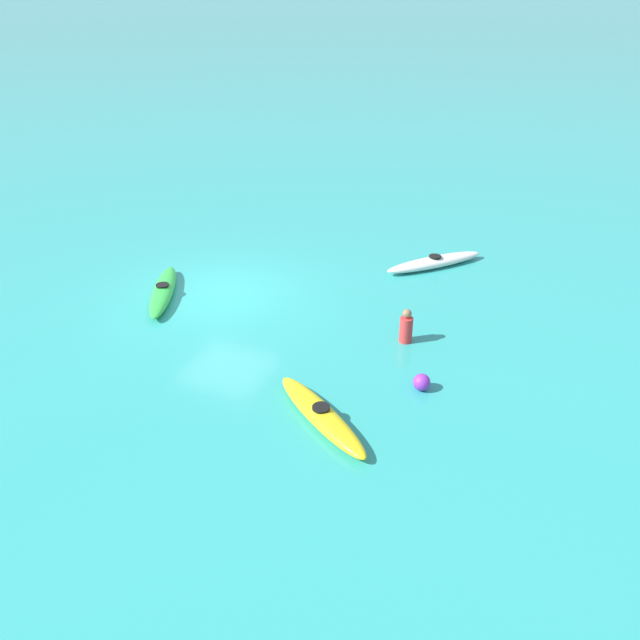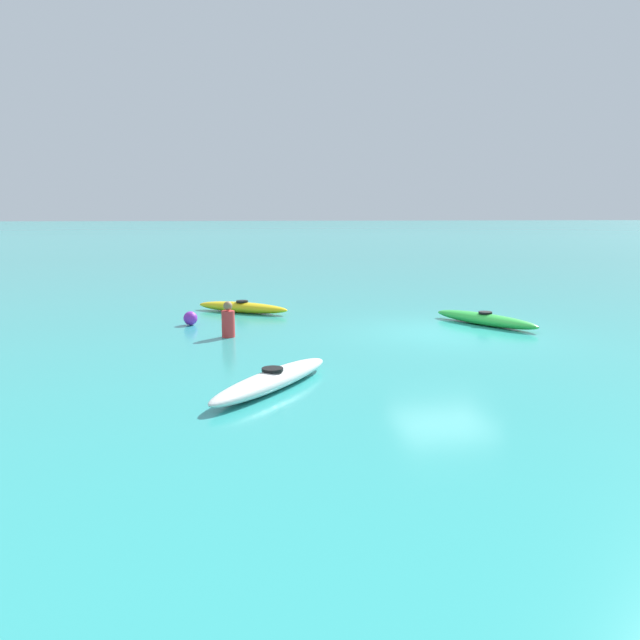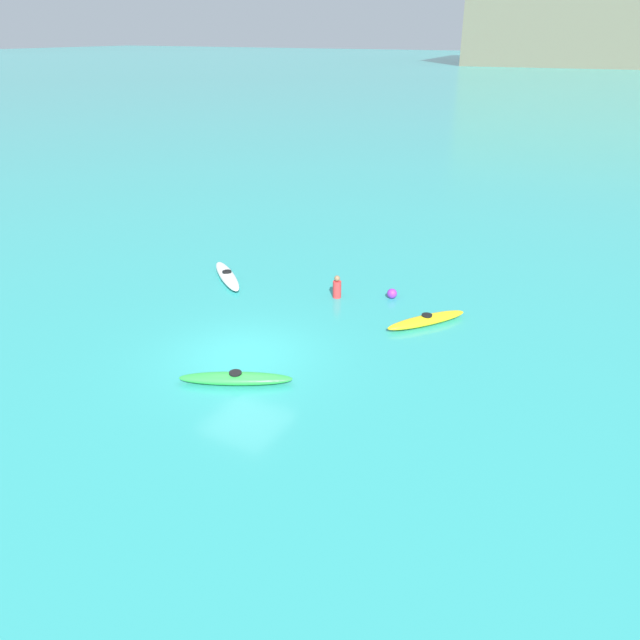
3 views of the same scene
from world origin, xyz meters
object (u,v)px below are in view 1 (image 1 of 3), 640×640
kayak_green (163,291)px  buoy_purple (422,382)px  kayak_yellow (321,415)px  person_near_shore (406,328)px  kayak_white (435,262)px

kayak_green → buoy_purple: (1.55, 7.85, 0.03)m
kayak_yellow → person_near_shore: bearing=170.9°
person_near_shore → buoy_purple: bearing=26.6°
kayak_green → kayak_white: same height
kayak_yellow → person_near_shore: size_ratio=3.25×
kayak_green → kayak_yellow: bearing=61.3°
kayak_green → buoy_purple: 8.00m
kayak_white → person_near_shore: bearing=6.3°
kayak_green → person_near_shore: size_ratio=3.59×
kayak_white → person_near_shore: size_ratio=3.32×
kayak_white → person_near_shore: 4.77m
kayak_green → person_near_shore: bearing=92.6°
kayak_green → kayak_white: size_ratio=1.08×
kayak_white → buoy_purple: size_ratio=7.74×
kayak_white → person_near_shore: person_near_shore is taller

